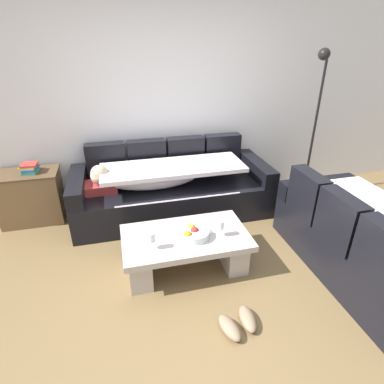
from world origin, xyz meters
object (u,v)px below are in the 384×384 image
side_cabinet (31,197)px  pair_of_shoes (239,323)px  couch_near_window (367,244)px  coffee_table (186,247)px  floor_lamp (315,118)px  book_stack_on_cabinet (30,168)px  fruit_bowl (194,233)px  open_magazine (206,228)px  wine_glass_near_right (220,225)px  wine_glass_near_left (151,238)px  couch_along_wall (169,189)px

side_cabinet → pair_of_shoes: side_cabinet is taller
pair_of_shoes → couch_near_window: bearing=12.9°
coffee_table → floor_lamp: bearing=29.3°
side_cabinet → book_stack_on_cabinet: bearing=2.8°
fruit_bowl → pair_of_shoes: size_ratio=0.85×
side_cabinet → pair_of_shoes: size_ratio=2.18×
side_cabinet → open_magazine: bearing=-34.7°
open_magazine → pair_of_shoes: (0.02, -0.87, -0.34)m
couch_near_window → wine_glass_near_right: size_ratio=11.25×
open_magazine → pair_of_shoes: bearing=-94.9°
wine_glass_near_left → couch_along_wall: bearing=72.9°
couch_along_wall → book_stack_on_cabinet: 1.65m
couch_along_wall → open_magazine: size_ratio=8.66×
book_stack_on_cabinet → side_cabinet: bearing=-177.2°
wine_glass_near_left → pair_of_shoes: wine_glass_near_left is taller
fruit_bowl → open_magazine: (0.15, 0.11, -0.04)m
couch_along_wall → fruit_bowl: size_ratio=8.66×
wine_glass_near_left → side_cabinet: 1.95m
wine_glass_near_left → floor_lamp: (2.32, 1.25, 0.62)m
couch_near_window → book_stack_on_cabinet: bearing=60.0°
wine_glass_near_right → floor_lamp: bearing=35.8°
coffee_table → open_magazine: 0.27m
book_stack_on_cabinet → pair_of_shoes: book_stack_on_cabinet is taller
side_cabinet → coffee_table: bearing=-39.5°
couch_along_wall → couch_near_window: bearing=-45.4°
open_magazine → side_cabinet: (-1.84, 1.27, -0.06)m
couch_near_window → fruit_bowl: 1.62m
side_cabinet → book_stack_on_cabinet: (0.06, 0.00, 0.37)m
side_cabinet → wine_glass_near_left: bearing=-48.8°
book_stack_on_cabinet → floor_lamp: (3.53, -0.22, 0.42)m
couch_near_window → floor_lamp: floor_lamp is taller
wine_glass_near_left → couch_near_window: bearing=-10.6°
couch_near_window → coffee_table: couch_near_window is taller
couch_along_wall → fruit_bowl: (0.02, -1.15, 0.09)m
couch_near_window → wine_glass_near_left: (-1.96, 0.37, 0.16)m
fruit_bowl → side_cabinet: size_ratio=0.39×
couch_along_wall → pair_of_shoes: size_ratio=7.34×
couch_near_window → book_stack_on_cabinet: size_ratio=7.90×
floor_lamp → fruit_bowl: bearing=-148.8°
floor_lamp → pair_of_shoes: size_ratio=5.90×
open_magazine → book_stack_on_cabinet: 2.20m
wine_glass_near_left → book_stack_on_cabinet: bearing=129.7°
couch_along_wall → side_cabinet: size_ratio=3.37×
pair_of_shoes → wine_glass_near_right: bearing=84.2°
fruit_bowl → wine_glass_near_left: 0.42m
side_cabinet → book_stack_on_cabinet: size_ratio=3.05×
pair_of_shoes → wine_glass_near_left: bearing=130.1°
wine_glass_near_left → open_magazine: bearing=18.9°
wine_glass_near_right → open_magazine: wine_glass_near_right is taller
couch_along_wall → couch_near_window: 2.25m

